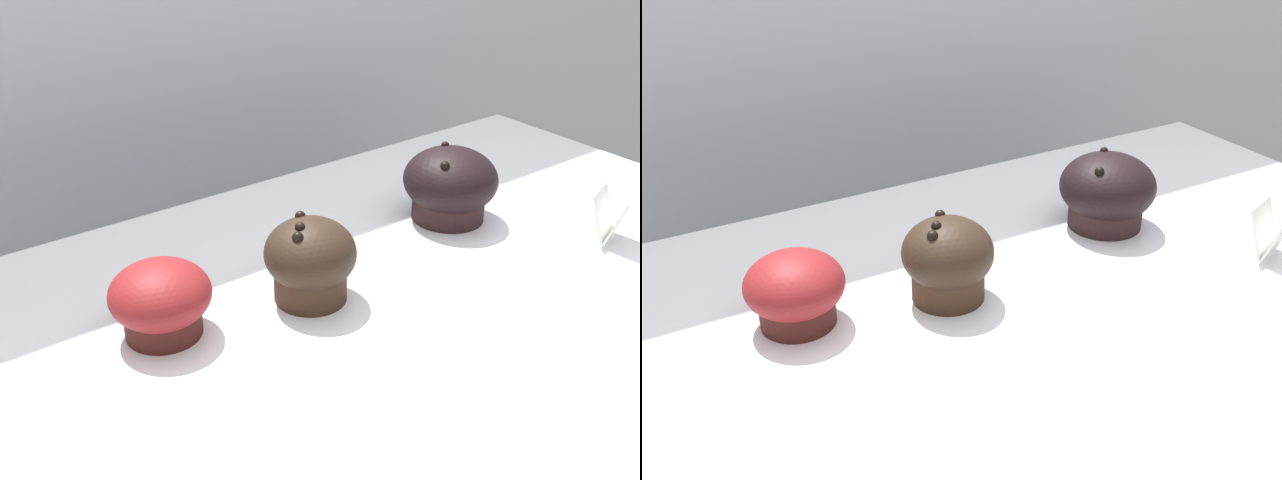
% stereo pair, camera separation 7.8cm
% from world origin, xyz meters
% --- Properties ---
extents(wall_back, '(3.20, 0.10, 1.80)m').
position_xyz_m(wall_back, '(0.00, 0.60, 0.90)').
color(wall_back, silver).
rests_on(wall_back, ground).
extents(muffin_front_center, '(0.11, 0.11, 0.09)m').
position_xyz_m(muffin_front_center, '(0.15, 0.09, 0.94)').
color(muffin_front_center, '#301B1B').
rests_on(muffin_front_center, display_counter).
extents(muffin_back_left, '(0.09, 0.09, 0.09)m').
position_xyz_m(muffin_back_left, '(-0.09, 0.04, 0.94)').
color(muffin_back_left, '#3E2719').
rests_on(muffin_back_left, display_counter).
extents(muffin_back_right, '(0.10, 0.10, 0.07)m').
position_xyz_m(muffin_back_right, '(-0.24, 0.08, 0.93)').
color(muffin_back_right, '#481B16').
rests_on(muffin_back_right, display_counter).
extents(price_card, '(0.06, 0.06, 0.06)m').
position_xyz_m(price_card, '(0.26, -0.06, 0.92)').
color(price_card, white).
rests_on(price_card, display_counter).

